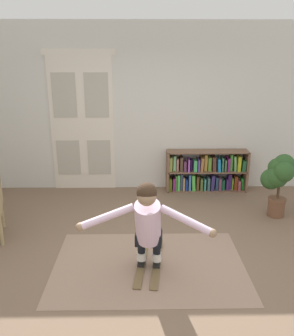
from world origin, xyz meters
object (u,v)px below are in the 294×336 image
bookshelf (206,173)px  person_skier (148,222)px  skis_pair (149,262)px  potted_plant (278,177)px

bookshelf → person_skier: person_skier is taller
person_skier → skis_pair: bearing=83.4°
bookshelf → skis_pair: (-1.07, -2.36, -0.31)m
skis_pair → person_skier: person_skier is taller
bookshelf → skis_pair: 2.61m
potted_plant → skis_pair: potted_plant is taller
bookshelf → person_skier: bearing=-113.2°
person_skier → potted_plant: bearing=36.6°
potted_plant → skis_pair: (-1.94, -1.26, -0.61)m
bookshelf → skis_pair: size_ratio=1.46×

